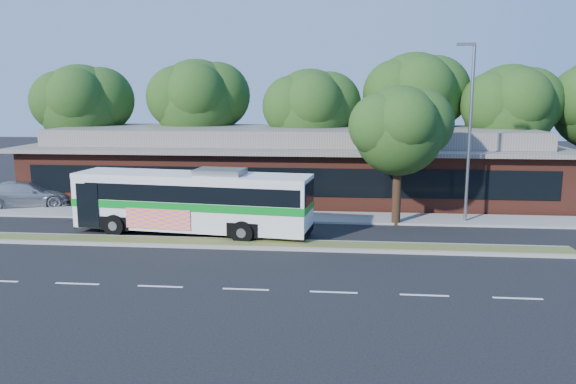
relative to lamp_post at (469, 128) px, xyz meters
name	(u,v)px	position (x,y,z in m)	size (l,w,h in m)	color
ground	(265,250)	(-9.56, -6.00, -4.90)	(120.00, 120.00, 0.00)	black
median_strip	(267,244)	(-9.56, -5.40, -4.83)	(26.00, 1.10, 0.15)	#4B5B26
sidewalk	(281,216)	(-9.56, 0.40, -4.84)	(44.00, 2.60, 0.12)	gray
parking_lot	(6,199)	(-27.56, 4.00, -4.90)	(14.00, 12.00, 0.01)	black
plaza_building	(292,164)	(-9.56, 6.99, -2.77)	(33.20, 11.20, 4.45)	#5E291D
lamp_post	(469,128)	(0.00, 0.00, 0.00)	(0.93, 0.18, 9.07)	slate
tree_bg_a	(88,104)	(-24.15, 9.14, 0.97)	(6.47, 5.80, 8.63)	black
tree_bg_b	(203,100)	(-16.13, 10.14, 1.24)	(6.69, 6.00, 9.00)	black
tree_bg_c	(316,109)	(-8.16, 9.13, 0.69)	(6.24, 5.60, 8.26)	black
tree_bg_d	(421,96)	(-1.12, 10.15, 1.52)	(6.91, 6.20, 9.37)	black
tree_bg_e	(515,107)	(4.85, 9.14, 0.84)	(6.47, 5.80, 8.50)	black
transit_bus	(193,198)	(-13.31, -3.61, -3.14)	(11.47, 3.78, 3.17)	silver
sedan	(27,194)	(-24.82, 1.80, -4.14)	(2.15, 5.29, 1.53)	#A8ABAF
sidewalk_tree	(405,129)	(-3.24, -0.59, -0.02)	(4.99, 4.47, 7.02)	black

